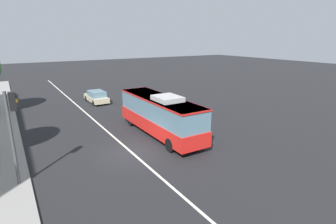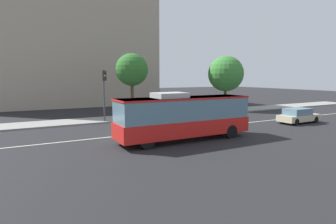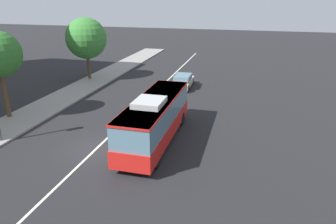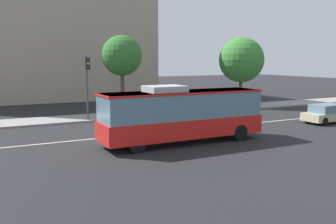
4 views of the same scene
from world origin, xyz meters
The scene contains 9 objects.
ground_plane centered at (0.00, 0.00, 0.00)m, with size 160.00×160.00×0.00m, color black.
sidewalk_kerb centered at (0.00, 8.27, 0.07)m, with size 80.00×3.77×0.14m, color gray.
lane_centre_line centered at (0.00, 0.00, 0.01)m, with size 76.00×0.16×0.01m, color silver.
transit_bus centered at (2.03, -3.50, 1.81)m, with size 10.01×2.52×3.46m.
sedan_beige centered at (15.92, -2.45, 0.72)m, with size 4.54×1.91×1.46m.
traffic_light_mid_block centered at (-0.84, 6.79, 3.56)m, with size 0.34×0.62×5.20m.
street_tree_kerbside_left centered at (3.18, 9.67, 5.30)m, with size 3.67×3.67×7.17m.
street_tree_kerbside_centre centered at (16.50, 9.36, 4.93)m, with size 4.77×4.77×7.33m.
office_block_background centered at (-1.07, 29.44, 10.20)m, with size 27.50×16.84×20.40m.
Camera 2 is at (-8.37, -20.39, 4.57)m, focal length 29.93 mm.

